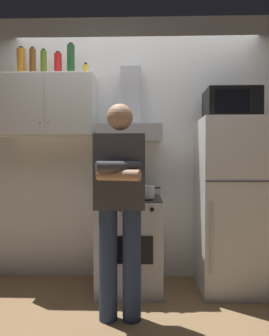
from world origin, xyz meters
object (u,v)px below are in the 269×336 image
at_px(upper_cabinet, 50,107).
at_px(microwave, 231,105).
at_px(bottle_soda_red, 58,65).
at_px(bottle_wine_green, 71,60).
at_px(person_standing, 120,202).
at_px(stove_oven, 130,243).
at_px(range_hood, 131,122).
at_px(refrigerator, 231,205).
at_px(bottle_liquor_amber, 21,62).
at_px(bottle_beer_brown, 33,62).
at_px(cooking_pot, 144,192).
at_px(bottle_olive_oil, 44,63).
at_px(bottle_spice_jar, 86,70).

height_order(upper_cabinet, microwave, upper_cabinet).
height_order(bottle_soda_red, bottle_wine_green, bottle_wine_green).
height_order(person_standing, bottle_soda_red, bottle_soda_red).
bearing_deg(stove_oven, bottle_soda_red, 168.08).
relative_size(stove_oven, bottle_soda_red, 3.52).
xyz_separation_m(range_hood, person_standing, (-0.05, -0.73, -0.70)).
height_order(refrigerator, bottle_soda_red, bottle_soda_red).
relative_size(bottle_liquor_amber, bottle_beer_brown, 1.04).
bearing_deg(range_hood, person_standing, -93.91).
bearing_deg(person_standing, bottle_soda_red, 131.65).
distance_m(stove_oven, bottle_liquor_amber, 2.06).
height_order(range_hood, bottle_liquor_amber, bottle_liquor_amber).
distance_m(cooking_pot, bottle_wine_green, 1.48).
bearing_deg(bottle_soda_red, refrigerator, -5.20).
relative_size(stove_oven, person_standing, 0.53).
xyz_separation_m(stove_oven, range_hood, (0.00, 0.13, 1.16)).
distance_m(upper_cabinet, stove_oven, 1.55).
distance_m(cooking_pot, bottle_soda_red, 1.53).
xyz_separation_m(bottle_soda_red, bottle_olive_oil, (-0.14, -0.03, 0.01)).
bearing_deg(bottle_liquor_amber, range_hood, 0.43).
height_order(bottle_beer_brown, bottle_olive_oil, bottle_beer_brown).
distance_m(range_hood, microwave, 0.97).
relative_size(range_hood, bottle_wine_green, 2.36).
relative_size(stove_oven, bottle_beer_brown, 3.16).
bearing_deg(person_standing, range_hood, 86.09).
height_order(microwave, bottle_soda_red, bottle_soda_red).
relative_size(bottle_liquor_amber, bottle_soda_red, 1.16).
bearing_deg(bottle_wine_green, stove_oven, -11.29).
height_order(upper_cabinet, person_standing, upper_cabinet).
height_order(range_hood, person_standing, range_hood).
height_order(microwave, cooking_pot, microwave).
relative_size(person_standing, cooking_pot, 5.49).
height_order(bottle_spice_jar, bottle_soda_red, bottle_soda_red).
relative_size(cooking_pot, bottle_soda_red, 1.20).
height_order(upper_cabinet, range_hood, range_hood).
relative_size(upper_cabinet, bottle_beer_brown, 3.26).
height_order(bottle_olive_oil, bottle_wine_green, bottle_wine_green).
relative_size(bottle_soda_red, bottle_olive_oil, 0.93).
bearing_deg(person_standing, bottle_spice_jar, 118.06).
bearing_deg(microwave, stove_oven, -178.85).
height_order(cooking_pot, bottle_wine_green, bottle_wine_green).
distance_m(range_hood, cooking_pot, 0.72).
relative_size(upper_cabinet, bottle_spice_jar, 7.06).
xyz_separation_m(upper_cabinet, range_hood, (0.80, 0.00, -0.15)).
bearing_deg(stove_oven, cooking_pot, -42.49).
bearing_deg(bottle_beer_brown, microwave, -2.45).
height_order(person_standing, bottle_beer_brown, bottle_beer_brown).
bearing_deg(bottle_beer_brown, range_hood, 1.53).
distance_m(range_hood, bottle_olive_oil, 1.04).
relative_size(cooking_pot, bottle_liquor_amber, 1.04).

